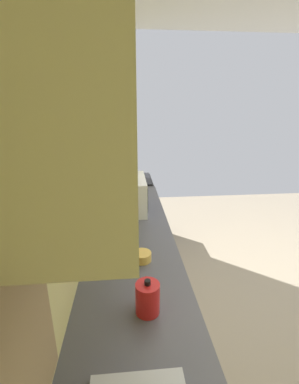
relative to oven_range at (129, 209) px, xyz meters
The scene contains 9 objects.
ground_plane 2.14m from the oven_range, 139.88° to the right, with size 6.56×6.56×0.00m, color gray.
wall_back 1.90m from the oven_range, 166.70° to the left, with size 4.22×0.12×2.82m, color #DACB76.
counter_run 1.98m from the oven_range, behind, with size 3.34×0.66×0.89m.
upper_cabinets 2.45m from the oven_range, behind, with size 1.96×0.32×0.73m.
window_back_wall 3.05m from the oven_range, behind, with size 0.53×0.02×0.60m.
oven_range is the anchor object (origin of this frame).
microwave 1.20m from the oven_range, behind, with size 0.54×0.36×0.32m.
bowl 1.99m from the oven_range, behind, with size 0.13×0.13×0.06m.
kettle 2.44m from the oven_range, behind, with size 0.16×0.12×0.19m.
Camera 1 is at (-1.80, 1.37, 1.87)m, focal length 23.96 mm.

